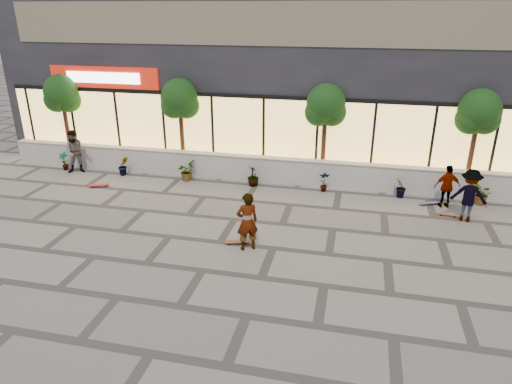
% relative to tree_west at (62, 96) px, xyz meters
% --- Properties ---
extents(ground, '(80.00, 80.00, 0.00)m').
position_rel_tree_west_xyz_m(ground, '(9.00, -7.70, -2.99)').
color(ground, gray).
rests_on(ground, ground).
extents(planter_wall, '(22.00, 0.42, 1.04)m').
position_rel_tree_west_xyz_m(planter_wall, '(9.00, -0.70, -2.46)').
color(planter_wall, beige).
rests_on(planter_wall, ground).
extents(retail_building, '(24.00, 9.17, 8.50)m').
position_rel_tree_west_xyz_m(retail_building, '(9.00, 4.79, 1.26)').
color(retail_building, black).
rests_on(retail_building, ground).
extents(shrub_a, '(0.43, 0.29, 0.81)m').
position_rel_tree_west_xyz_m(shrub_a, '(0.50, -1.25, -2.58)').
color(shrub_a, '#153C13').
rests_on(shrub_a, ground).
extents(shrub_b, '(0.57, 0.57, 0.81)m').
position_rel_tree_west_xyz_m(shrub_b, '(3.30, -1.25, -2.58)').
color(shrub_b, '#153C13').
rests_on(shrub_b, ground).
extents(shrub_c, '(0.68, 0.77, 0.81)m').
position_rel_tree_west_xyz_m(shrub_c, '(6.10, -1.25, -2.58)').
color(shrub_c, '#153C13').
rests_on(shrub_c, ground).
extents(shrub_d, '(0.64, 0.64, 0.81)m').
position_rel_tree_west_xyz_m(shrub_d, '(8.90, -1.25, -2.58)').
color(shrub_d, '#153C13').
rests_on(shrub_d, ground).
extents(shrub_e, '(0.46, 0.35, 0.81)m').
position_rel_tree_west_xyz_m(shrub_e, '(11.70, -1.25, -2.58)').
color(shrub_e, '#153C13').
rests_on(shrub_e, ground).
extents(shrub_f, '(0.55, 0.57, 0.81)m').
position_rel_tree_west_xyz_m(shrub_f, '(14.50, -1.25, -2.58)').
color(shrub_f, '#153C13').
rests_on(shrub_f, ground).
extents(shrub_g, '(0.77, 0.84, 0.81)m').
position_rel_tree_west_xyz_m(shrub_g, '(17.30, -1.25, -2.58)').
color(shrub_g, '#153C13').
rests_on(shrub_g, ground).
extents(tree_west, '(1.60, 1.50, 3.92)m').
position_rel_tree_west_xyz_m(tree_west, '(0.00, 0.00, 0.00)').
color(tree_west, '#472619').
rests_on(tree_west, ground).
extents(tree_midwest, '(1.60, 1.50, 3.92)m').
position_rel_tree_west_xyz_m(tree_midwest, '(5.50, 0.00, 0.00)').
color(tree_midwest, '#472619').
rests_on(tree_midwest, ground).
extents(tree_mideast, '(1.60, 1.50, 3.92)m').
position_rel_tree_west_xyz_m(tree_mideast, '(11.50, 0.00, 0.00)').
color(tree_mideast, '#472619').
rests_on(tree_mideast, ground).
extents(tree_east, '(1.60, 1.50, 3.92)m').
position_rel_tree_west_xyz_m(tree_east, '(17.00, 0.00, 0.00)').
color(tree_east, '#472619').
rests_on(tree_east, ground).
extents(skater_center, '(0.77, 0.69, 1.77)m').
position_rel_tree_west_xyz_m(skater_center, '(9.90, -6.27, -2.10)').
color(skater_center, silver).
rests_on(skater_center, ground).
extents(skater_left, '(1.09, 0.98, 1.85)m').
position_rel_tree_west_xyz_m(skater_left, '(1.25, -1.40, -2.06)').
color(skater_left, '#898258').
rests_on(skater_left, ground).
extents(skater_right_near, '(0.97, 0.56, 1.55)m').
position_rel_tree_west_xyz_m(skater_right_near, '(16.00, -1.77, -2.21)').
color(skater_right_near, white).
rests_on(skater_right_near, ground).
extents(skater_right_far, '(1.28, 0.92, 1.79)m').
position_rel_tree_west_xyz_m(skater_right_far, '(16.50, -2.78, -2.09)').
color(skater_right_far, maroon).
rests_on(skater_right_far, ground).
extents(skateboard_center, '(0.79, 0.42, 0.09)m').
position_rel_tree_west_xyz_m(skateboard_center, '(9.55, -6.05, -2.91)').
color(skateboard_center, brown).
rests_on(skateboard_center, ground).
extents(skateboard_left, '(0.79, 0.50, 0.09)m').
position_rel_tree_west_xyz_m(skateboard_left, '(3.01, -2.75, -2.91)').
color(skateboard_left, '#B22122').
rests_on(skateboard_left, ground).
extents(skateboard_right_near, '(0.72, 0.25, 0.08)m').
position_rel_tree_west_xyz_m(skateboard_right_near, '(16.00, -2.57, -2.91)').
color(skateboard_right_near, brown).
rests_on(skateboard_right_near, ground).
extents(skateboard_right_far, '(0.73, 0.46, 0.09)m').
position_rel_tree_west_xyz_m(skateboard_right_far, '(15.50, -1.70, -2.91)').
color(skateboard_right_far, '#5E4885').
rests_on(skateboard_right_far, ground).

